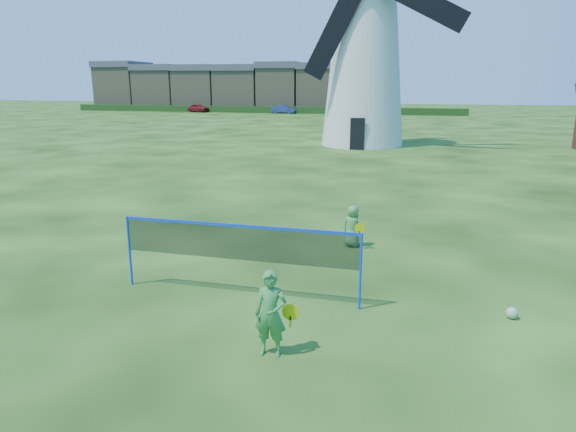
# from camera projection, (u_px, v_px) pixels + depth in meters

# --- Properties ---
(ground) EXTENTS (220.00, 220.00, 0.00)m
(ground) POSITION_uv_depth(u_px,v_px,m) (273.00, 288.00, 10.99)
(ground) COLOR black
(ground) RESTS_ON ground
(windmill) EXTENTS (13.28, 5.78, 17.79)m
(windmill) POSITION_uv_depth(u_px,v_px,m) (365.00, 57.00, 35.25)
(windmill) COLOR white
(windmill) RESTS_ON ground
(badminton_net) EXTENTS (5.05, 0.05, 1.55)m
(badminton_net) POSITION_uv_depth(u_px,v_px,m) (238.00, 244.00, 10.30)
(badminton_net) COLOR blue
(badminton_net) RESTS_ON ground
(player_girl) EXTENTS (0.69, 0.37, 1.44)m
(player_girl) POSITION_uv_depth(u_px,v_px,m) (271.00, 314.00, 8.11)
(player_girl) COLOR #399040
(player_girl) RESTS_ON ground
(player_boy) EXTENTS (0.68, 0.53, 1.14)m
(player_boy) POSITION_uv_depth(u_px,v_px,m) (353.00, 226.00, 13.68)
(player_boy) COLOR #519F4D
(player_boy) RESTS_ON ground
(play_ball) EXTENTS (0.22, 0.22, 0.22)m
(play_ball) POSITION_uv_depth(u_px,v_px,m) (512.00, 313.00, 9.54)
(play_ball) COLOR green
(play_ball) RESTS_ON ground
(terraced_houses) EXTENTS (49.61, 8.40, 8.16)m
(terraced_houses) POSITION_uv_depth(u_px,v_px,m) (237.00, 87.00, 84.12)
(terraced_houses) COLOR gray
(terraced_houses) RESTS_ON ground
(hedge) EXTENTS (62.00, 0.80, 1.00)m
(hedge) POSITION_uv_depth(u_px,v_px,m) (256.00, 110.00, 78.05)
(hedge) COLOR #193814
(hedge) RESTS_ON ground
(car_left) EXTENTS (4.05, 2.72, 1.28)m
(car_left) POSITION_uv_depth(u_px,v_px,m) (198.00, 108.00, 80.02)
(car_left) COLOR maroon
(car_left) RESTS_ON ground
(car_right) EXTENTS (3.88, 1.73, 1.24)m
(car_right) POSITION_uv_depth(u_px,v_px,m) (284.00, 109.00, 76.61)
(car_right) COLOR navy
(car_right) RESTS_ON ground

